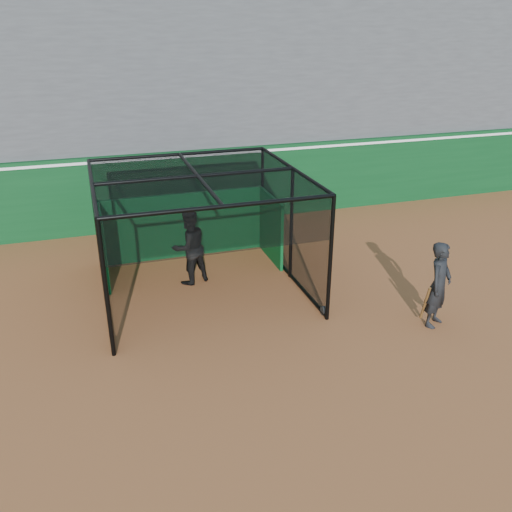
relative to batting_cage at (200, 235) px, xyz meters
name	(u,v)px	position (x,y,z in m)	size (l,w,h in m)	color
ground	(267,358)	(0.58, -3.47, -1.49)	(120.00, 120.00, 0.00)	brown
outfield_wall	(185,186)	(0.58, 5.03, -0.20)	(50.00, 0.50, 2.50)	#0B3D19
grandstand	(161,76)	(0.58, 8.80, 2.99)	(50.00, 7.85, 8.95)	#4C4C4F
batting_cage	(200,235)	(0.00, 0.00, 0.00)	(4.91, 4.86, 2.98)	black
batter	(189,247)	(-0.21, 0.48, -0.49)	(0.97, 0.75, 1.99)	black
on_deck_player	(439,285)	(4.63, -3.34, -0.49)	(0.87, 0.80, 1.99)	black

